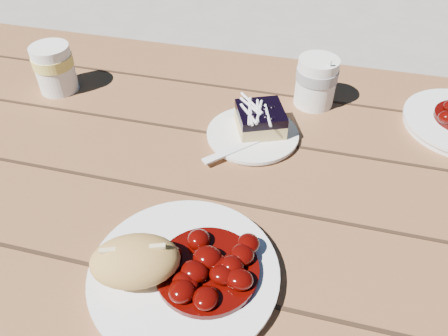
% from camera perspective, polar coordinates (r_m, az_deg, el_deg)
% --- Properties ---
extents(picnic_table, '(2.00, 1.55, 0.75)m').
position_cam_1_polar(picnic_table, '(0.88, -7.91, -6.13)').
color(picnic_table, brown).
rests_on(picnic_table, ground).
extents(main_plate, '(0.24, 0.24, 0.02)m').
position_cam_1_polar(main_plate, '(0.59, -5.20, -13.64)').
color(main_plate, white).
rests_on(main_plate, picnic_table).
extents(goulash_stew, '(0.13, 0.13, 0.04)m').
position_cam_1_polar(goulash_stew, '(0.56, -2.26, -12.25)').
color(goulash_stew, '#450402').
rests_on(goulash_stew, main_plate).
extents(bread_roll, '(0.13, 0.11, 0.06)m').
position_cam_1_polar(bread_roll, '(0.56, -11.51, -11.81)').
color(bread_roll, tan).
rests_on(bread_roll, main_plate).
extents(dessert_plate, '(0.16, 0.16, 0.01)m').
position_cam_1_polar(dessert_plate, '(0.80, 3.75, 4.31)').
color(dessert_plate, white).
rests_on(dessert_plate, picnic_table).
extents(blueberry_cake, '(0.11, 0.11, 0.05)m').
position_cam_1_polar(blueberry_cake, '(0.79, 4.77, 6.42)').
color(blueberry_cake, tan).
rests_on(blueberry_cake, dessert_plate).
extents(fork_dessert, '(0.13, 0.13, 0.00)m').
position_cam_1_polar(fork_dessert, '(0.75, 1.44, 2.50)').
color(fork_dessert, white).
rests_on(fork_dessert, dessert_plate).
extents(coffee_cup, '(0.08, 0.08, 0.10)m').
position_cam_1_polar(coffee_cup, '(0.88, 11.92, 10.94)').
color(coffee_cup, white).
rests_on(coffee_cup, picnic_table).
extents(second_cup, '(0.08, 0.08, 0.10)m').
position_cam_1_polar(second_cup, '(0.97, -21.25, 12.02)').
color(second_cup, white).
rests_on(second_cup, picnic_table).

